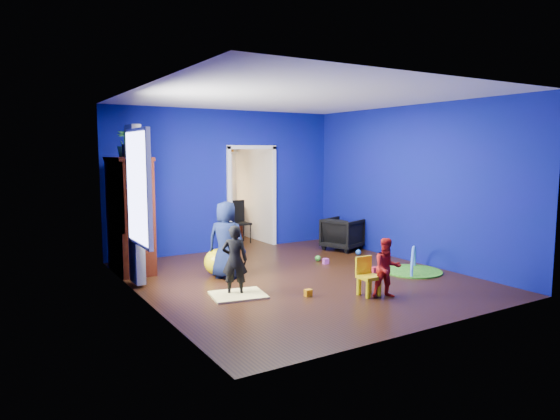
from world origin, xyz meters
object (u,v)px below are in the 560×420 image
vase (132,151)px  child_black (235,260)px  crt_tv (132,212)px  armchair (343,234)px  folding_chair (240,223)px  hopper_ball (217,262)px  study_desk (222,221)px  child_navy (226,240)px  kid_chair (369,278)px  play_mat (413,271)px  toddler_red (387,268)px  tv_armoire (130,215)px

vase → child_black: bearing=-64.3°
vase → crt_tv: vase is taller
armchair → folding_chair: size_ratio=0.80×
hopper_ball → study_desk: size_ratio=0.51×
child_navy → kid_chair: 2.40m
kid_chair → play_mat: size_ratio=0.51×
study_desk → kid_chair: bearing=-92.9°
study_desk → child_black: bearing=-112.6°
kid_chair → study_desk: size_ratio=0.57×
play_mat → child_navy: bearing=155.9°
toddler_red → play_mat: toddler_red is taller
hopper_ball → play_mat: size_ratio=0.46×
study_desk → vase: bearing=-136.2°
vase → play_mat: bearing=-28.8°
child_navy → hopper_ball: 0.48m
kid_chair → study_desk: bearing=88.9°
toddler_red → folding_chair: folding_chair is taller
study_desk → tv_armoire: bearing=-139.6°
toddler_red → hopper_ball: bearing=143.5°
play_mat → tv_armoire: bearing=148.1°
folding_chair → vase: bearing=-148.4°
vase → folding_chair: size_ratio=0.23×
crt_tv → tv_armoire: bearing=180.0°
child_black → study_desk: 4.95m
tv_armoire → folding_chair: size_ratio=2.13×
vase → crt_tv: 1.09m
kid_chair → folding_chair: size_ratio=0.54×
vase → tv_armoire: (0.00, 0.30, -1.09)m
vase → kid_chair: size_ratio=0.43×
play_mat → folding_chair: folding_chair is taller
crt_tv → armchair: bearing=-5.0°
crt_tv → play_mat: size_ratio=0.72×
folding_chair → kid_chair: bearing=-93.5°
toddler_red → child_black: bearing=166.2°
tv_armoire → study_desk: (2.80, 2.39, -0.60)m
tv_armoire → crt_tv: 0.06m
vase → crt_tv: size_ratio=0.31×
child_black → vase: vase is taller
kid_chair → crt_tv: bearing=129.4°
vase → kid_chair: 4.27m
play_mat → folding_chair: (-1.30, 3.98, 0.45)m
armchair → toddler_red: toddler_red is taller
kid_chair → play_mat: 1.73m
vase → hopper_ball: vase is taller
folding_chair → crt_tv: bearing=-152.7°
play_mat → kid_chair: bearing=-157.0°
vase → study_desk: 4.24m
crt_tv → folding_chair: bearing=27.3°
tv_armoire → toddler_red: bearing=-52.0°
toddler_red → folding_chair: (0.13, 4.85, 0.04)m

